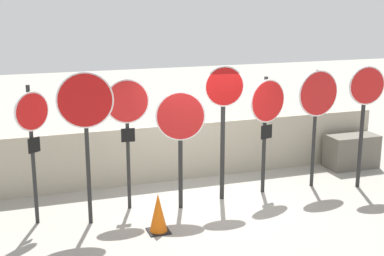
{
  "coord_description": "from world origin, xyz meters",
  "views": [
    {
      "loc": [
        -3.46,
        -9.04,
        3.89
      ],
      "look_at": [
        -0.32,
        0.0,
        1.54
      ],
      "focal_mm": 50.0,
      "sensor_mm": 36.0,
      "label": 1
    }
  ],
  "objects_px": {
    "stop_sign_0": "(32,128)",
    "stop_sign_3": "(180,127)",
    "stop_sign_7": "(365,102)",
    "stop_sign_6": "(317,103)",
    "traffic_cone_0": "(158,213)",
    "storage_crate": "(351,151)",
    "stop_sign_4": "(224,108)",
    "stop_sign_1": "(86,114)",
    "stop_sign_5": "(267,112)",
    "stop_sign_2": "(127,115)"
  },
  "relations": [
    {
      "from": "stop_sign_0",
      "to": "stop_sign_3",
      "type": "xyz_separation_m",
      "value": [
        2.58,
        -0.17,
        -0.14
      ]
    },
    {
      "from": "stop_sign_0",
      "to": "stop_sign_7",
      "type": "height_order",
      "value": "stop_sign_7"
    },
    {
      "from": "stop_sign_0",
      "to": "stop_sign_6",
      "type": "distance_m",
      "value": 5.6
    },
    {
      "from": "stop_sign_7",
      "to": "traffic_cone_0",
      "type": "bearing_deg",
      "value": -166.08
    },
    {
      "from": "stop_sign_7",
      "to": "traffic_cone_0",
      "type": "xyz_separation_m",
      "value": [
        -4.57,
        -0.73,
        -1.49
      ]
    },
    {
      "from": "storage_crate",
      "to": "stop_sign_6",
      "type": "bearing_deg",
      "value": -150.43
    },
    {
      "from": "stop_sign_6",
      "to": "storage_crate",
      "type": "distance_m",
      "value": 2.28
    },
    {
      "from": "stop_sign_4",
      "to": "storage_crate",
      "type": "bearing_deg",
      "value": 21.56
    },
    {
      "from": "stop_sign_6",
      "to": "stop_sign_7",
      "type": "distance_m",
      "value": 0.95
    },
    {
      "from": "stop_sign_1",
      "to": "stop_sign_6",
      "type": "distance_m",
      "value": 4.75
    },
    {
      "from": "stop_sign_4",
      "to": "storage_crate",
      "type": "relative_size",
      "value": 2.26
    },
    {
      "from": "stop_sign_3",
      "to": "stop_sign_7",
      "type": "height_order",
      "value": "stop_sign_7"
    },
    {
      "from": "stop_sign_3",
      "to": "traffic_cone_0",
      "type": "height_order",
      "value": "stop_sign_3"
    },
    {
      "from": "stop_sign_5",
      "to": "stop_sign_7",
      "type": "xyz_separation_m",
      "value": [
        2.01,
        -0.38,
        0.15
      ]
    },
    {
      "from": "stop_sign_4",
      "to": "stop_sign_0",
      "type": "bearing_deg",
      "value": -172.63
    },
    {
      "from": "stop_sign_0",
      "to": "stop_sign_2",
      "type": "relative_size",
      "value": 1.0
    },
    {
      "from": "stop_sign_6",
      "to": "stop_sign_7",
      "type": "xyz_separation_m",
      "value": [
        0.87,
        -0.37,
        0.02
      ]
    },
    {
      "from": "stop_sign_0",
      "to": "storage_crate",
      "type": "bearing_deg",
      "value": -25.74
    },
    {
      "from": "stop_sign_0",
      "to": "stop_sign_6",
      "type": "bearing_deg",
      "value": -32.6
    },
    {
      "from": "stop_sign_2",
      "to": "traffic_cone_0",
      "type": "bearing_deg",
      "value": -74.58
    },
    {
      "from": "stop_sign_0",
      "to": "stop_sign_1",
      "type": "distance_m",
      "value": 0.96
    },
    {
      "from": "stop_sign_1",
      "to": "stop_sign_2",
      "type": "height_order",
      "value": "stop_sign_1"
    },
    {
      "from": "stop_sign_0",
      "to": "traffic_cone_0",
      "type": "distance_m",
      "value": 2.57
    },
    {
      "from": "stop_sign_0",
      "to": "stop_sign_4",
      "type": "height_order",
      "value": "stop_sign_4"
    },
    {
      "from": "stop_sign_7",
      "to": "stop_sign_4",
      "type": "bearing_deg",
      "value": 178.87
    },
    {
      "from": "stop_sign_6",
      "to": "storage_crate",
      "type": "xyz_separation_m",
      "value": [
        1.56,
        0.88,
        -1.42
      ]
    },
    {
      "from": "stop_sign_0",
      "to": "stop_sign_7",
      "type": "bearing_deg",
      "value": -35.98
    },
    {
      "from": "storage_crate",
      "to": "stop_sign_3",
      "type": "bearing_deg",
      "value": -166.07
    },
    {
      "from": "stop_sign_6",
      "to": "stop_sign_0",
      "type": "bearing_deg",
      "value": 175.0
    },
    {
      "from": "stop_sign_2",
      "to": "traffic_cone_0",
      "type": "xyz_separation_m",
      "value": [
        0.23,
        -1.15,
        -1.48
      ]
    },
    {
      "from": "stop_sign_4",
      "to": "stop_sign_6",
      "type": "height_order",
      "value": "stop_sign_4"
    },
    {
      "from": "stop_sign_2",
      "to": "traffic_cone_0",
      "type": "relative_size",
      "value": 3.59
    },
    {
      "from": "stop_sign_2",
      "to": "storage_crate",
      "type": "bearing_deg",
      "value": 12.53
    },
    {
      "from": "stop_sign_7",
      "to": "stop_sign_3",
      "type": "bearing_deg",
      "value": -176.88
    },
    {
      "from": "stop_sign_0",
      "to": "stop_sign_1",
      "type": "bearing_deg",
      "value": -53.63
    },
    {
      "from": "storage_crate",
      "to": "stop_sign_2",
      "type": "bearing_deg",
      "value": -171.42
    },
    {
      "from": "stop_sign_5",
      "to": "stop_sign_3",
      "type": "bearing_deg",
      "value": 173.16
    },
    {
      "from": "stop_sign_3",
      "to": "stop_sign_5",
      "type": "distance_m",
      "value": 1.9
    },
    {
      "from": "stop_sign_2",
      "to": "stop_sign_4",
      "type": "bearing_deg",
      "value": 0.4
    },
    {
      "from": "stop_sign_6",
      "to": "traffic_cone_0",
      "type": "xyz_separation_m",
      "value": [
        -3.69,
        -1.1,
        -1.46
      ]
    },
    {
      "from": "stop_sign_7",
      "to": "storage_crate",
      "type": "distance_m",
      "value": 2.03
    },
    {
      "from": "stop_sign_3",
      "to": "storage_crate",
      "type": "height_order",
      "value": "stop_sign_3"
    },
    {
      "from": "stop_sign_3",
      "to": "stop_sign_7",
      "type": "distance_m",
      "value": 3.9
    },
    {
      "from": "stop_sign_5",
      "to": "traffic_cone_0",
      "type": "bearing_deg",
      "value": -171.28
    },
    {
      "from": "stop_sign_3",
      "to": "stop_sign_6",
      "type": "height_order",
      "value": "stop_sign_6"
    },
    {
      "from": "stop_sign_1",
      "to": "stop_sign_2",
      "type": "xyz_separation_m",
      "value": [
        0.81,
        0.45,
        -0.17
      ]
    },
    {
      "from": "stop_sign_6",
      "to": "storage_crate",
      "type": "bearing_deg",
      "value": 23.78
    },
    {
      "from": "stop_sign_0",
      "to": "stop_sign_5",
      "type": "relative_size",
      "value": 1.04
    },
    {
      "from": "stop_sign_1",
      "to": "stop_sign_7",
      "type": "height_order",
      "value": "stop_sign_1"
    },
    {
      "from": "stop_sign_2",
      "to": "stop_sign_3",
      "type": "height_order",
      "value": "stop_sign_2"
    }
  ]
}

